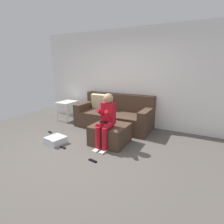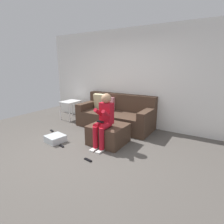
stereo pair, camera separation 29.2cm
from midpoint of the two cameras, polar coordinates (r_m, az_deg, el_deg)
ground_plane at (r=3.70m, az=-7.80°, el=-13.28°), size 7.59×7.59×0.00m
wall_back at (r=5.26m, az=7.90°, el=10.47°), size 5.84×0.10×2.72m
couch_sectional at (r=5.15m, az=2.78°, el=-1.00°), size 2.13×0.94×0.92m
ottoman at (r=4.09m, az=0.91°, el=-7.01°), size 0.77×0.74×0.44m
person_seated at (r=3.79m, az=-0.43°, el=-2.10°), size 0.29×0.58×1.16m
storage_bin at (r=4.37m, az=-15.71°, el=-8.15°), size 0.45×0.45×0.15m
side_table at (r=6.02m, az=-11.69°, el=2.55°), size 0.47×0.60×0.59m
remote_near_ottoman at (r=3.47m, az=-5.20°, el=-14.96°), size 0.18×0.07×0.02m
remote_by_storage_bin at (r=4.11m, az=-13.79°, el=-10.48°), size 0.16×0.08×0.02m
remote_under_side_table at (r=5.10m, az=-17.05°, el=-5.72°), size 0.15×0.10×0.02m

